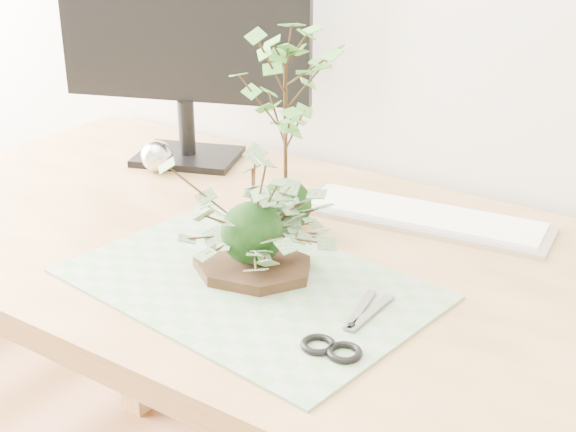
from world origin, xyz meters
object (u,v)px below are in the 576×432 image
object	(u,v)px
monitor	(184,33)
desk	(337,319)
keyboard	(423,217)
maple_kokedama	(285,80)
ivy_kokedama	(252,205)

from	to	relation	value
monitor	desk	bearing A→B (deg)	-46.21
keyboard	monitor	world-z (taller)	monitor
desk	maple_kokedama	size ratio (longest dim) A/B	4.82
ivy_kokedama	monitor	size ratio (longest dim) A/B	0.64
desk	monitor	distance (m)	0.61
keyboard	ivy_kokedama	bearing A→B (deg)	-118.88
desk	maple_kokedama	world-z (taller)	maple_kokedama
ivy_kokedama	desk	bearing A→B (deg)	48.03
maple_kokedama	keyboard	xyz separation A→B (m)	(0.16, 0.14, -0.23)
ivy_kokedama	maple_kokedama	bearing A→B (deg)	107.95
ivy_kokedama	keyboard	distance (m)	0.33
maple_kokedama	keyboard	size ratio (longest dim) A/B	0.81
ivy_kokedama	keyboard	bearing A→B (deg)	68.73
desk	ivy_kokedama	bearing A→B (deg)	-131.97
maple_kokedama	monitor	xyz separation A→B (m)	(-0.33, 0.16, 0.01)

